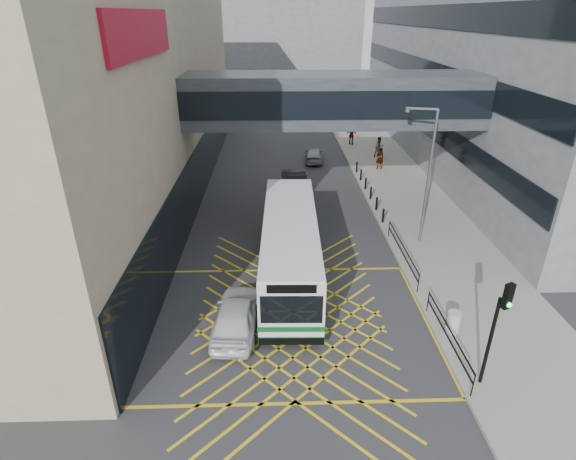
{
  "coord_description": "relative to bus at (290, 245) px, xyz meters",
  "views": [
    {
      "loc": [
        -0.6,
        -15.9,
        12.27
      ],
      "look_at": [
        0.0,
        4.0,
        2.6
      ],
      "focal_mm": 28.0,
      "sensor_mm": 36.0,
      "label": 1
    }
  ],
  "objects": [
    {
      "name": "ground",
      "position": [
        -0.11,
        -4.05,
        -1.74
      ],
      "size": [
        120.0,
        120.0,
        0.0
      ],
      "primitive_type": "plane",
      "color": "#333335"
    },
    {
      "name": "building_whsmith",
      "position": [
        -18.09,
        11.95,
        6.26
      ],
      "size": [
        24.17,
        42.0,
        16.0
      ],
      "color": "tan",
      "rests_on": "ground"
    },
    {
      "name": "building_right",
      "position": [
        23.88,
        19.95,
        8.26
      ],
      "size": [
        24.09,
        44.0,
        20.0
      ],
      "color": "slate",
      "rests_on": "ground"
    },
    {
      "name": "building_far",
      "position": [
        -2.11,
        55.95,
        7.26
      ],
      "size": [
        28.0,
        16.0,
        18.0
      ],
      "primitive_type": "cube",
      "color": "slate",
      "rests_on": "ground"
    },
    {
      "name": "skybridge",
      "position": [
        2.89,
        7.95,
        5.76
      ],
      "size": [
        20.0,
        4.1,
        3.0
      ],
      "color": "#32373C",
      "rests_on": "ground"
    },
    {
      "name": "pavement",
      "position": [
        8.89,
        10.95,
        -1.66
      ],
      "size": [
        6.0,
        54.0,
        0.16
      ],
      "primitive_type": "cube",
      "color": "gray",
      "rests_on": "ground"
    },
    {
      "name": "box_junction",
      "position": [
        -0.11,
        -4.05,
        -1.74
      ],
      "size": [
        12.0,
        9.0,
        0.01
      ],
      "color": "gold",
      "rests_on": "ground"
    },
    {
      "name": "bus",
      "position": [
        0.0,
        0.0,
        0.0
      ],
      "size": [
        3.13,
        11.66,
        3.25
      ],
      "rotation": [
        0.0,
        0.0,
        -0.03
      ],
      "color": "silver",
      "rests_on": "ground"
    },
    {
      "name": "car_white",
      "position": [
        -2.41,
        -4.38,
        -0.97
      ],
      "size": [
        2.34,
        5.0,
        1.55
      ],
      "primitive_type": "imported",
      "rotation": [
        0.0,
        0.0,
        3.07
      ],
      "color": "silver",
      "rests_on": "ground"
    },
    {
      "name": "car_dark",
      "position": [
        0.77,
        12.87,
        -1.02
      ],
      "size": [
        2.25,
        4.77,
        1.44
      ],
      "primitive_type": "imported",
      "rotation": [
        0.0,
        0.0,
        3.24
      ],
      "color": "black",
      "rests_on": "ground"
    },
    {
      "name": "car_silver",
      "position": [
        2.84,
        19.7,
        -1.12
      ],
      "size": [
        2.03,
        4.13,
        1.24
      ],
      "primitive_type": "imported",
      "rotation": [
        0.0,
        0.0,
        3.06
      ],
      "color": "#94979C",
      "rests_on": "ground"
    },
    {
      "name": "traffic_light",
      "position": [
        6.71,
        -7.99,
        1.24
      ],
      "size": [
        0.36,
        0.51,
        4.33
      ],
      "rotation": [
        0.0,
        0.0,
        0.43
      ],
      "color": "black",
      "rests_on": "pavement"
    },
    {
      "name": "street_lamp",
      "position": [
        7.57,
        3.33,
        2.79
      ],
      "size": [
        1.74,
        0.59,
        7.67
      ],
      "rotation": [
        0.0,
        0.0,
        -0.23
      ],
      "color": "slate",
      "rests_on": "pavement"
    },
    {
      "name": "litter_bin",
      "position": [
        6.65,
        -5.04,
        -1.1
      ],
      "size": [
        0.56,
        0.56,
        0.97
      ],
      "primitive_type": "cylinder",
      "color": "#ADA89E",
      "rests_on": "pavement"
    },
    {
      "name": "kerb_railings",
      "position": [
        6.04,
        -2.27,
        -0.86
      ],
      "size": [
        0.05,
        12.54,
        1.0
      ],
      "color": "black",
      "rests_on": "pavement"
    },
    {
      "name": "bollards",
      "position": [
        6.14,
        10.95,
        -1.13
      ],
      "size": [
        0.14,
        10.14,
        0.9
      ],
      "color": "black",
      "rests_on": "pavement"
    },
    {
      "name": "pedestrian_a",
      "position": [
        8.22,
        16.78,
        -0.65
      ],
      "size": [
        0.8,
        0.61,
        1.86
      ],
      "primitive_type": "imported",
      "rotation": [
        0.0,
        0.0,
        3.26
      ],
      "color": "gray",
      "rests_on": "pavement"
    },
    {
      "name": "pedestrian_b",
      "position": [
        8.92,
        20.27,
        -0.65
      ],
      "size": [
        1.02,
        0.76,
        1.86
      ],
      "primitive_type": "imported",
      "rotation": [
        0.0,
        0.0,
        0.29
      ],
      "color": "gray",
      "rests_on": "pavement"
    },
    {
      "name": "pedestrian_c",
      "position": [
        7.07,
        24.67,
        -0.62
      ],
      "size": [
        1.26,
        0.99,
        1.92
      ],
      "primitive_type": "imported",
      "rotation": [
        0.0,
        0.0,
        2.68
      ],
      "color": "gray",
      "rests_on": "pavement"
    }
  ]
}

